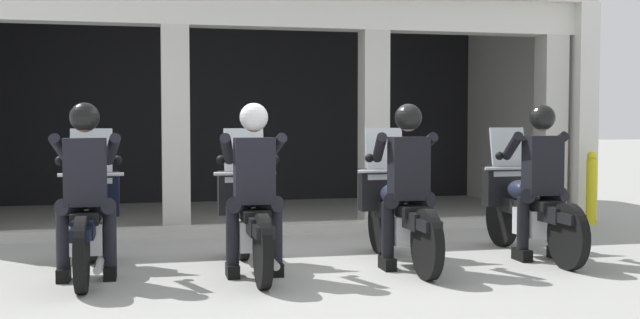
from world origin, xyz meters
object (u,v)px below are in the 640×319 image
motorcycle_center_left (250,218)px  motorcycle_center_right (398,213)px  police_officer_center_left (254,174)px  bollard_kerbside (591,188)px  police_officer_center_right (407,171)px  police_officer_far_left (86,175)px  motorcycle_far_right (527,208)px  police_officer_far_right (541,168)px  motorcycle_far_left (89,220)px

motorcycle_center_left → motorcycle_center_right: same height
police_officer_center_left → bollard_kerbside: (4.98, 2.42, -0.44)m
bollard_kerbside → motorcycle_center_left: bearing=-156.7°
police_officer_center_left → police_officer_center_right: same height
police_officer_far_left → motorcycle_far_right: police_officer_far_left is taller
police_officer_far_right → motorcycle_center_left: bearing=173.2°
motorcycle_far_left → police_officer_center_left: (1.48, -0.44, 0.44)m
police_officer_far_right → police_officer_center_right: bearing=-179.0°
motorcycle_far_right → police_officer_far_right: police_officer_far_right is taller
police_officer_center_left → motorcycle_far_right: 3.03m
motorcycle_center_left → motorcycle_far_right: size_ratio=1.00×
motorcycle_far_left → police_officer_center_right: size_ratio=1.29×
police_officer_center_left → motorcycle_center_right: bearing=-3.1°
police_officer_far_left → bollard_kerbside: 6.86m
motorcycle_center_right → police_officer_far_right: bearing=-14.8°
police_officer_far_left → police_officer_center_left: size_ratio=1.00×
motorcycle_center_right → motorcycle_far_right: (1.48, 0.15, 0.00)m
motorcycle_center_right → motorcycle_far_right: bearing=-3.9°
motorcycle_far_right → motorcycle_center_right: bearing=-179.0°
police_officer_center_left → motorcycle_center_right: (1.48, 0.31, -0.44)m
police_officer_far_left → motorcycle_far_right: bearing=-6.2°
motorcycle_far_right → bollard_kerbside: size_ratio=2.03×
police_officer_far_right → police_officer_center_left: bearing=178.6°
motorcycle_far_right → bollard_kerbside: motorcycle_far_right is taller
police_officer_center_right → motorcycle_far_right: size_ratio=0.78×
motorcycle_center_left → motorcycle_center_right: (1.48, 0.02, 0.00)m
motorcycle_center_right → police_officer_far_left: bearing=173.3°
police_officer_center_right → police_officer_far_right: 1.49m
motorcycle_far_right → bollard_kerbside: (2.01, 1.97, -0.00)m
motorcycle_center_left → motorcycle_center_right: 1.48m
bollard_kerbside → police_officer_far_right: bearing=-131.7°
police_officer_far_left → motorcycle_center_right: size_ratio=0.78×
motorcycle_center_right → police_officer_far_right: 1.55m
motorcycle_center_right → bollard_kerbside: bearing=21.7°
police_officer_center_right → police_officer_far_right: bearing=-3.9°
motorcycle_far_left → motorcycle_far_right: size_ratio=1.00×
police_officer_far_right → bollard_kerbside: size_ratio=1.58×
motorcycle_far_left → police_officer_far_left: bearing=-100.3°
police_officer_center_right → police_officer_center_left: bearing=171.4°
police_officer_center_left → motorcycle_far_right: bearing=-6.2°
motorcycle_far_left → police_officer_center_right: 3.02m
motorcycle_center_left → police_officer_far_right: 3.00m
police_officer_far_right → motorcycle_far_right: bearing=85.1°
motorcycle_far_left → police_officer_far_right: (4.45, -0.27, 0.44)m
police_officer_far_right → police_officer_far_left: bearing=175.5°
bollard_kerbside → police_officer_far_left: bearing=-160.7°
motorcycle_center_left → police_officer_center_right: (1.48, -0.26, 0.44)m
motorcycle_far_left → motorcycle_center_right: (2.96, -0.14, 0.00)m
motorcycle_center_left → police_officer_center_right: police_officer_center_right is taller
police_officer_far_left → police_officer_far_right: 4.45m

